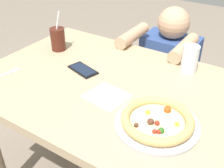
{
  "coord_description": "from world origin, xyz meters",
  "views": [
    {
      "loc": [
        0.53,
        -0.85,
        1.4
      ],
      "look_at": [
        0.01,
        -0.04,
        0.78
      ],
      "focal_mm": 43.91,
      "sensor_mm": 36.0,
      "label": 1
    }
  ],
  "objects_px": {
    "drink_cup_colored": "(58,39)",
    "cell_phone": "(83,70)",
    "pizza_near": "(157,121)",
    "water_cup_clear": "(190,59)",
    "diner_seated": "(166,78)",
    "fork": "(1,76)"
  },
  "relations": [
    {
      "from": "diner_seated",
      "to": "water_cup_clear",
      "type": "bearing_deg",
      "value": -58.2
    },
    {
      "from": "drink_cup_colored",
      "to": "cell_phone",
      "type": "bearing_deg",
      "value": -24.1
    },
    {
      "from": "fork",
      "to": "diner_seated",
      "type": "xyz_separation_m",
      "value": [
        0.47,
        0.89,
        -0.32
      ]
    },
    {
      "from": "water_cup_clear",
      "to": "pizza_near",
      "type": "bearing_deg",
      "value": -84.79
    },
    {
      "from": "pizza_near",
      "to": "water_cup_clear",
      "type": "distance_m",
      "value": 0.44
    },
    {
      "from": "cell_phone",
      "to": "diner_seated",
      "type": "height_order",
      "value": "diner_seated"
    },
    {
      "from": "pizza_near",
      "to": "drink_cup_colored",
      "type": "bearing_deg",
      "value": 158.52
    },
    {
      "from": "fork",
      "to": "cell_phone",
      "type": "distance_m",
      "value": 0.37
    },
    {
      "from": "fork",
      "to": "cell_phone",
      "type": "bearing_deg",
      "value": 40.36
    },
    {
      "from": "pizza_near",
      "to": "fork",
      "type": "bearing_deg",
      "value": -174.28
    },
    {
      "from": "water_cup_clear",
      "to": "fork",
      "type": "xyz_separation_m",
      "value": [
        -0.71,
        -0.51,
        -0.07
      ]
    },
    {
      "from": "pizza_near",
      "to": "diner_seated",
      "type": "height_order",
      "value": "diner_seated"
    },
    {
      "from": "water_cup_clear",
      "to": "cell_phone",
      "type": "xyz_separation_m",
      "value": [
        -0.42,
        -0.26,
        -0.06
      ]
    },
    {
      "from": "pizza_near",
      "to": "cell_phone",
      "type": "height_order",
      "value": "pizza_near"
    },
    {
      "from": "pizza_near",
      "to": "fork",
      "type": "xyz_separation_m",
      "value": [
        -0.75,
        -0.07,
        -0.02
      ]
    },
    {
      "from": "pizza_near",
      "to": "drink_cup_colored",
      "type": "height_order",
      "value": "drink_cup_colored"
    },
    {
      "from": "drink_cup_colored",
      "to": "fork",
      "type": "height_order",
      "value": "drink_cup_colored"
    },
    {
      "from": "drink_cup_colored",
      "to": "cell_phone",
      "type": "relative_size",
      "value": 1.29
    },
    {
      "from": "fork",
      "to": "diner_seated",
      "type": "distance_m",
      "value": 1.06
    },
    {
      "from": "cell_phone",
      "to": "diner_seated",
      "type": "xyz_separation_m",
      "value": [
        0.18,
        0.65,
        -0.32
      ]
    },
    {
      "from": "water_cup_clear",
      "to": "diner_seated",
      "type": "height_order",
      "value": "diner_seated"
    },
    {
      "from": "cell_phone",
      "to": "diner_seated",
      "type": "bearing_deg",
      "value": 74.25
    }
  ]
}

